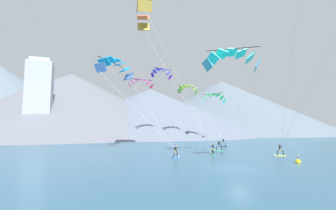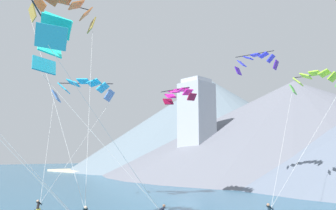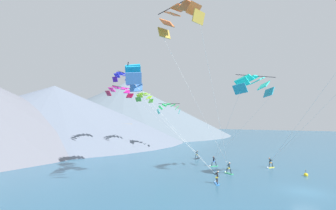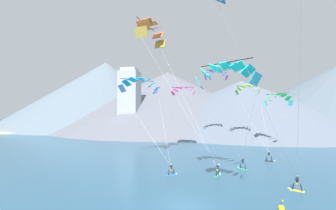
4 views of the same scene
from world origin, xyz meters
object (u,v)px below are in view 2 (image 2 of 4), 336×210
(parafoil_kite_far_right, at_px, (315,80))
(parafoil_kite_far_left, at_px, (53,39))
(parafoil_kite_near_trail, at_px, (83,88))
(parafoil_kite_distant_high_outer, at_px, (256,61))
(parafoil_kite_mid_center, at_px, (64,9))
(parafoil_kite_distant_low_drift, at_px, (179,94))

(parafoil_kite_far_right, bearing_deg, parafoil_kite_far_left, -104.60)
(parafoil_kite_near_trail, relative_size, parafoil_kite_distant_high_outer, 2.32)
(parafoil_kite_far_left, distance_m, parafoil_kite_distant_high_outer, 28.52)
(parafoil_kite_mid_center, distance_m, parafoil_kite_distant_low_drift, 17.20)
(parafoil_kite_far_left, height_order, parafoil_kite_distant_high_outer, parafoil_kite_distant_high_outer)
(parafoil_kite_far_right, xyz_separation_m, parafoil_kite_distant_low_drift, (-14.74, -7.32, -0.64))
(parafoil_kite_mid_center, distance_m, parafoil_kite_far_right, 29.59)
(parafoil_kite_far_right, height_order, parafoil_kite_distant_high_outer, parafoil_kite_distant_high_outer)
(parafoil_kite_far_left, xyz_separation_m, parafoil_kite_distant_high_outer, (-0.08, 28.17, 4.40))
(parafoil_kite_mid_center, height_order, parafoil_kite_distant_low_drift, parafoil_kite_mid_center)
(parafoil_kite_near_trail, xyz_separation_m, parafoil_kite_mid_center, (3.34, -4.75, 7.70))
(parafoil_kite_far_left, bearing_deg, parafoil_kite_distant_high_outer, 90.17)
(parafoil_kite_near_trail, height_order, parafoil_kite_far_left, parafoil_kite_near_trail)
(parafoil_kite_far_left, xyz_separation_m, parafoil_kite_far_right, (7.35, 28.21, 0.55))
(parafoil_kite_far_left, distance_m, parafoil_kite_far_right, 29.16)
(parafoil_kite_near_trail, bearing_deg, parafoil_kite_far_left, -37.33)
(parafoil_kite_mid_center, relative_size, parafoil_kite_distant_low_drift, 3.94)
(parafoil_kite_near_trail, height_order, parafoil_kite_far_right, parafoil_kite_far_right)
(parafoil_kite_far_right, distance_m, parafoil_kite_distant_low_drift, 16.47)
(parafoil_kite_far_left, relative_size, parafoil_kite_far_right, 0.88)
(parafoil_kite_distant_high_outer, bearing_deg, parafoil_kite_distant_low_drift, -135.09)
(parafoil_kite_distant_high_outer, bearing_deg, parafoil_kite_mid_center, -115.90)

